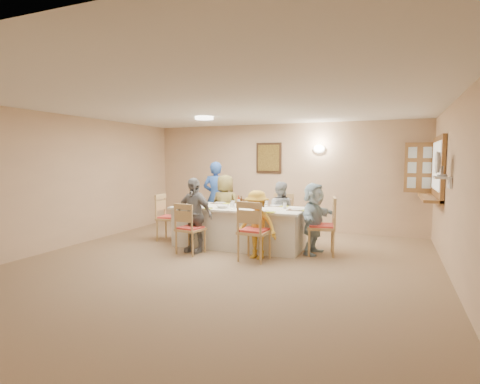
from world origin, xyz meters
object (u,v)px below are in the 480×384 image
at_px(chair_front_right, 254,230).
at_px(diner_right_end, 314,218).
at_px(desk_fan, 440,167).
at_px(diner_back_right, 280,212).
at_px(serving_hatch, 438,169).
at_px(chair_back_right, 281,217).
at_px(chair_right_end, 321,226).
at_px(caregiver, 216,197).
at_px(diner_front_right, 257,225).
at_px(chair_back_left, 228,216).
at_px(chair_left_end, 170,217).
at_px(diner_front_left, 194,215).
at_px(chair_front_left, 191,228).
at_px(dining_table, 239,227).
at_px(diner_back_left, 225,206).
at_px(condiment_ketchup, 239,201).

height_order(chair_front_right, diner_right_end, diner_right_end).
xyz_separation_m(desk_fan, diner_back_right, (-2.72, 1.03, -0.94)).
relative_size(serving_hatch, chair_back_right, 1.55).
bearing_deg(chair_right_end, chair_front_right, -61.36).
bearing_deg(diner_right_end, caregiver, 74.34).
distance_m(desk_fan, diner_front_right, 2.91).
bearing_deg(chair_front_right, chair_back_right, -86.40).
xyz_separation_m(chair_back_left, diner_right_end, (2.02, -0.80, 0.18)).
distance_m(diner_right_end, caregiver, 2.73).
xyz_separation_m(chair_left_end, diner_back_right, (2.15, 0.68, 0.13)).
height_order(diner_front_left, diner_front_right, diner_front_left).
bearing_deg(diner_front_right, chair_front_left, -164.54).
bearing_deg(serving_hatch, chair_back_left, -177.20).
bearing_deg(chair_back_left, diner_front_right, -52.93).
bearing_deg(chair_back_left, dining_table, -55.09).
distance_m(chair_front_left, chair_left_end, 1.24).
distance_m(serving_hatch, diner_back_left, 4.13).
height_order(desk_fan, condiment_ketchup, desk_fan).
xyz_separation_m(chair_back_right, condiment_ketchup, (-0.62, -0.75, 0.39)).
distance_m(chair_front_left, caregiver, 2.03).
xyz_separation_m(diner_back_left, diner_front_right, (1.20, -1.36, -0.10)).
xyz_separation_m(dining_table, chair_front_right, (0.60, -0.80, 0.12)).
xyz_separation_m(diner_front_right, condiment_ketchup, (-0.62, 0.73, 0.30)).
bearing_deg(chair_left_end, diner_right_end, -95.45).
height_order(chair_front_right, chair_right_end, chair_right_end).
bearing_deg(desk_fan, condiment_ketchup, 173.21).
relative_size(chair_right_end, condiment_ketchup, 4.59).
bearing_deg(chair_front_right, condiment_ketchup, -49.95).
bearing_deg(diner_front_right, desk_fan, 16.61).
xyz_separation_m(desk_fan, chair_front_right, (-2.72, -0.45, -1.05)).
bearing_deg(serving_hatch, condiment_ketchup, -164.59).
distance_m(chair_front_right, diner_front_right, 0.14).
xyz_separation_m(dining_table, caregiver, (-1.05, 1.15, 0.43)).
relative_size(chair_back_left, diner_front_right, 0.78).
height_order(diner_front_right, condiment_ketchup, diner_front_right).
height_order(chair_front_left, caregiver, caregiver).
relative_size(serving_hatch, diner_back_right, 1.23).
distance_m(diner_back_left, diner_back_right, 1.20).
bearing_deg(chair_front_left, chair_right_end, -151.41).
distance_m(chair_back_right, diner_back_right, 0.17).
bearing_deg(chair_right_end, chair_left_end, -101.46).
height_order(serving_hatch, chair_back_left, serving_hatch).
distance_m(dining_table, chair_left_end, 1.55).
bearing_deg(chair_left_end, diner_front_right, -113.01).
relative_size(chair_front_right, chair_right_end, 0.98).
distance_m(diner_back_left, condiment_ketchup, 0.88).
bearing_deg(caregiver, chair_left_end, 56.31).
height_order(serving_hatch, diner_back_left, serving_hatch).
height_order(chair_back_left, chair_back_right, chair_back_right).
relative_size(dining_table, caregiver, 1.55).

